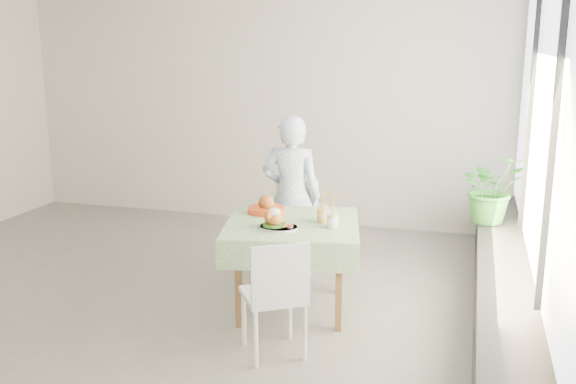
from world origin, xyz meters
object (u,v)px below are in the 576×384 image
(main_dish, at_px, (276,222))
(potted_plant, at_px, (491,188))
(chair_near, at_px, (274,319))
(diner, at_px, (291,196))
(cafe_table, at_px, (292,256))
(chair_far, at_px, (289,247))
(juice_cup_orange, at_px, (322,214))

(main_dish, relative_size, potted_plant, 0.48)
(chair_near, distance_m, diner, 1.69)
(potted_plant, bearing_deg, main_dish, -136.27)
(main_dish, bearing_deg, cafe_table, 70.17)
(chair_far, distance_m, main_dish, 1.11)
(cafe_table, bearing_deg, potted_plant, 41.05)
(chair_near, xyz_separation_m, potted_plant, (1.45, 2.13, 0.56))
(chair_far, xyz_separation_m, diner, (0.01, 0.04, 0.48))
(chair_near, height_order, main_dish, main_dish)
(chair_far, height_order, juice_cup_orange, juice_cup_orange)
(chair_far, xyz_separation_m, chair_near, (0.34, -1.55, -0.01))
(cafe_table, xyz_separation_m, chair_near, (0.09, -0.79, -0.20))
(cafe_table, bearing_deg, chair_near, -83.26)
(chair_far, distance_m, diner, 0.48)
(cafe_table, relative_size, diner, 0.81)
(main_dish, bearing_deg, potted_plant, 43.73)
(juice_cup_orange, bearing_deg, diner, 122.83)
(diner, bearing_deg, cafe_table, 100.54)
(chair_far, distance_m, potted_plant, 1.96)
(cafe_table, xyz_separation_m, potted_plant, (1.54, 1.34, 0.37))
(chair_near, bearing_deg, potted_plant, 55.80)
(chair_near, height_order, potted_plant, potted_plant)
(cafe_table, bearing_deg, diner, 106.51)
(juice_cup_orange, bearing_deg, potted_plant, 43.95)
(chair_near, bearing_deg, main_dish, 105.83)
(juice_cup_orange, height_order, potted_plant, potted_plant)
(cafe_table, relative_size, potted_plant, 1.88)
(cafe_table, height_order, potted_plant, potted_plant)
(chair_far, relative_size, potted_plant, 1.37)
(chair_far, height_order, diner, diner)
(juice_cup_orange, xyz_separation_m, potted_plant, (1.31, 1.26, 0.02))
(chair_near, distance_m, juice_cup_orange, 1.03)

